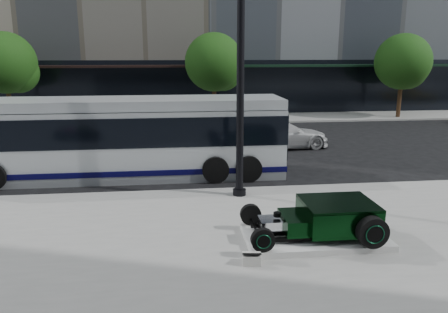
{
  "coord_description": "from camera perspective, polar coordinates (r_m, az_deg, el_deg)",
  "views": [
    {
      "loc": [
        -1.68,
        -15.96,
        4.59
      ],
      "look_at": [
        -0.07,
        -1.96,
        1.2
      ],
      "focal_mm": 35.0,
      "sensor_mm": 36.0,
      "label": 1
    }
  ],
  "objects": [
    {
      "name": "ground",
      "position": [
        16.69,
        -0.54,
        -2.43
      ],
      "size": [
        120.0,
        120.0,
        0.0
      ],
      "primitive_type": "plane",
      "color": "black",
      "rests_on": "ground"
    },
    {
      "name": "hot_rod",
      "position": [
        10.95,
        13.54,
        -7.69
      ],
      "size": [
        3.22,
        2.0,
        0.81
      ],
      "color": "black",
      "rests_on": "display_plinth"
    },
    {
      "name": "lamppost",
      "position": [
        13.36,
        2.15,
        9.54
      ],
      "size": [
        0.42,
        0.42,
        7.66
      ],
      "color": "black",
      "rests_on": "sidewalk_near"
    },
    {
      "name": "street_trees",
      "position": [
        29.18,
        -1.03,
        11.92
      ],
      "size": [
        29.8,
        3.8,
        5.7
      ],
      "color": "black",
      "rests_on": "sidewalk_far"
    },
    {
      "name": "transit_bus",
      "position": [
        16.68,
        -13.22,
        2.45
      ],
      "size": [
        12.12,
        2.88,
        2.92
      ],
      "color": "silver",
      "rests_on": "ground"
    },
    {
      "name": "info_plaque",
      "position": [
        9.69,
        3.64,
        -13.13
      ],
      "size": [
        0.44,
        0.35,
        0.31
      ],
      "color": "silver",
      "rests_on": "sidewalk_near"
    },
    {
      "name": "display_plinth",
      "position": [
        11.04,
        11.74,
        -10.24
      ],
      "size": [
        3.4,
        1.8,
        0.15
      ],
      "primitive_type": "cube",
      "color": "silver",
      "rests_on": "sidewalk_near"
    },
    {
      "name": "sidewalk_far",
      "position": [
        30.34,
        -3.33,
        4.93
      ],
      "size": [
        70.0,
        4.0,
        0.12
      ],
      "primitive_type": "cube",
      "color": "gray",
      "rests_on": "ground"
    },
    {
      "name": "white_sedan",
      "position": [
        21.41,
        7.53,
        2.87
      ],
      "size": [
        4.82,
        2.49,
        1.34
      ],
      "primitive_type": "imported",
      "rotation": [
        0.0,
        0.0,
        1.71
      ],
      "color": "silver",
      "rests_on": "ground"
    }
  ]
}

